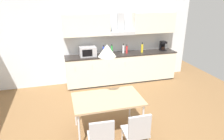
# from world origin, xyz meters

# --- Properties ---
(ground_plane) EXTENTS (8.50, 7.45, 0.02)m
(ground_plane) POSITION_xyz_m (0.00, 0.00, -0.01)
(ground_plane) COLOR brown
(wall_back) EXTENTS (6.80, 0.10, 2.54)m
(wall_back) POSITION_xyz_m (0.00, 2.53, 1.27)
(wall_back) COLOR silver
(wall_back) RESTS_ON ground_plane
(kitchen_counter) EXTENTS (3.49, 0.61, 0.94)m
(kitchen_counter) POSITION_xyz_m (1.03, 2.19, 0.47)
(kitchen_counter) COLOR #333333
(kitchen_counter) RESTS_ON ground_plane
(backsplash_tile) EXTENTS (3.47, 0.02, 0.55)m
(backsplash_tile) POSITION_xyz_m (1.03, 2.47, 1.21)
(backsplash_tile) COLOR silver
(backsplash_tile) RESTS_ON kitchen_counter
(upper_wall_cabinets) EXTENTS (3.47, 0.40, 0.62)m
(upper_wall_cabinets) POSITION_xyz_m (1.03, 2.32, 1.82)
(upper_wall_cabinets) COLOR silver
(microwave) EXTENTS (0.48, 0.35, 0.28)m
(microwave) POSITION_xyz_m (-0.03, 2.19, 1.08)
(microwave) COLOR #ADADB2
(microwave) RESTS_ON kitchen_counter
(coffee_maker) EXTENTS (0.18, 0.19, 0.30)m
(coffee_maker) POSITION_xyz_m (2.42, 2.22, 1.09)
(coffee_maker) COLOR black
(coffee_maker) RESTS_ON kitchen_counter
(bottle_red) EXTENTS (0.06, 0.06, 0.28)m
(bottle_red) POSITION_xyz_m (1.18, 2.19, 1.06)
(bottle_red) COLOR red
(bottle_red) RESTS_ON kitchen_counter
(bottle_green) EXTENTS (0.06, 0.06, 0.31)m
(bottle_green) POSITION_xyz_m (0.71, 2.24, 1.07)
(bottle_green) COLOR green
(bottle_green) RESTS_ON kitchen_counter
(bottle_yellow) EXTENTS (0.07, 0.07, 0.31)m
(bottle_yellow) POSITION_xyz_m (1.67, 2.15, 1.07)
(bottle_yellow) COLOR yellow
(bottle_yellow) RESTS_ON kitchen_counter
(bottle_blue) EXTENTS (0.06, 0.06, 0.29)m
(bottle_blue) POSITION_xyz_m (0.45, 2.24, 1.06)
(bottle_blue) COLOR blue
(bottle_blue) RESTS_ON kitchen_counter
(bottle_white) EXTENTS (0.07, 0.07, 0.29)m
(bottle_white) POSITION_xyz_m (1.09, 2.24, 1.06)
(bottle_white) COLOR white
(bottle_white) RESTS_ON kitchen_counter
(dining_table) EXTENTS (1.33, 0.84, 0.75)m
(dining_table) POSITION_xyz_m (-0.02, -0.15, 0.70)
(dining_table) COLOR tan
(dining_table) RESTS_ON ground_plane
(chair_near_left) EXTENTS (0.42, 0.42, 0.87)m
(chair_near_left) POSITION_xyz_m (-0.32, -0.95, 0.53)
(chair_near_left) COLOR #B2B2B7
(chair_near_left) RESTS_ON ground_plane
(chair_near_right) EXTENTS (0.40, 0.40, 0.87)m
(chair_near_right) POSITION_xyz_m (0.28, -0.95, 0.53)
(chair_near_right) COLOR #B2B2B7
(chair_near_right) RESTS_ON ground_plane
(pendant_lamp) EXTENTS (0.32, 0.32, 0.22)m
(pendant_lamp) POSITION_xyz_m (-0.02, -0.15, 1.70)
(pendant_lamp) COLOR silver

